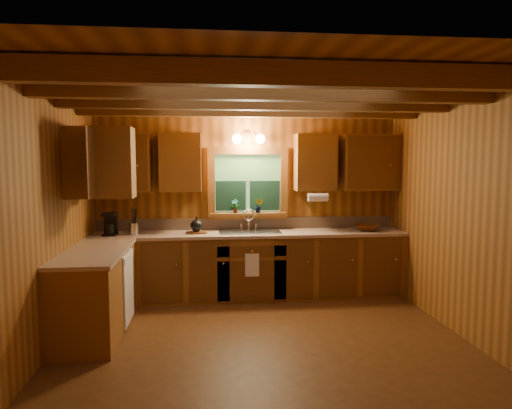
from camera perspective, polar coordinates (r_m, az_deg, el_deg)
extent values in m
plane|color=#522F13|center=(5.02, 1.02, -16.42)|extent=(4.20, 4.20, 0.00)
plane|color=brown|center=(4.72, 1.07, 14.36)|extent=(4.20, 4.20, 0.00)
plane|color=brown|center=(6.57, -1.02, 0.46)|extent=(4.20, 0.00, 4.20)
plane|color=brown|center=(2.84, 5.86, -6.08)|extent=(4.20, 0.00, 4.20)
plane|color=brown|center=(4.90, -24.14, -1.70)|extent=(0.00, 3.80, 3.80)
plane|color=brown|center=(5.37, 23.86, -1.10)|extent=(0.00, 3.80, 3.80)
cube|color=brown|center=(3.53, 3.61, 15.60)|extent=(4.20, 0.14, 0.18)
cube|color=brown|center=(4.31, 1.76, 13.74)|extent=(4.20, 0.14, 0.18)
cube|color=brown|center=(5.10, 0.49, 12.44)|extent=(4.20, 0.14, 0.18)
cube|color=brown|center=(5.89, -0.42, 11.49)|extent=(4.20, 0.14, 0.18)
cube|color=brown|center=(6.40, -0.76, -7.56)|extent=(4.20, 0.62, 0.86)
cube|color=brown|center=(5.44, -19.04, -10.21)|extent=(0.62, 1.60, 0.86)
cube|color=tan|center=(6.32, -0.77, -3.58)|extent=(4.20, 0.66, 0.04)
cube|color=tan|center=(5.33, -19.09, -5.55)|extent=(0.64, 1.60, 0.04)
cube|color=tan|center=(6.59, -1.01, -2.32)|extent=(4.20, 0.02, 0.16)
cube|color=white|center=(5.56, -15.32, -9.75)|extent=(0.02, 0.60, 0.80)
cube|color=brown|center=(6.45, -16.17, 4.96)|extent=(0.78, 0.34, 0.78)
cube|color=brown|center=(6.36, -9.21, 5.10)|extent=(0.55, 0.34, 0.78)
cube|color=brown|center=(6.53, 7.20, 5.13)|extent=(0.55, 0.34, 0.78)
cube|color=brown|center=(6.75, 13.68, 5.03)|extent=(0.78, 0.34, 0.78)
cube|color=brown|center=(5.47, -20.46, 4.80)|extent=(0.34, 1.10, 0.78)
cube|color=brown|center=(6.51, -1.00, 6.58)|extent=(1.12, 0.08, 0.10)
cube|color=brown|center=(6.55, -0.99, -1.31)|extent=(1.12, 0.08, 0.10)
cube|color=brown|center=(6.49, -5.49, 2.58)|extent=(0.10, 0.08, 0.80)
cube|color=brown|center=(6.58, 3.43, 2.64)|extent=(0.10, 0.08, 0.80)
cube|color=#3E7531|center=(6.55, -1.02, 2.63)|extent=(0.92, 0.01, 0.80)
cube|color=black|center=(6.52, -3.10, 1.06)|extent=(0.42, 0.02, 0.42)
cube|color=black|center=(6.56, 1.08, 1.10)|extent=(0.42, 0.02, 0.42)
cylinder|color=black|center=(6.53, -1.01, 2.80)|extent=(0.92, 0.01, 0.01)
cube|color=brown|center=(6.51, -0.96, -1.18)|extent=(1.06, 0.14, 0.04)
cylinder|color=black|center=(6.52, -1.01, 8.60)|extent=(0.08, 0.03, 0.08)
cylinder|color=black|center=(6.45, -1.85, 8.63)|extent=(0.09, 0.17, 0.08)
cylinder|color=black|center=(6.47, -0.07, 8.62)|extent=(0.09, 0.17, 0.08)
sphere|color=#FFE0A5|center=(6.38, -2.35, 8.03)|extent=(0.13, 0.13, 0.13)
sphere|color=#FFE0A5|center=(6.41, 0.53, 8.03)|extent=(0.13, 0.13, 0.13)
cylinder|color=white|center=(6.35, 7.57, 0.88)|extent=(0.27, 0.11, 0.11)
cube|color=white|center=(6.07, -0.47, -7.42)|extent=(0.18, 0.01, 0.30)
cube|color=silver|center=(6.32, -0.78, -3.34)|extent=(0.82, 0.48, 0.02)
cube|color=#262628|center=(6.32, -2.50, -3.95)|extent=(0.34, 0.40, 0.14)
cube|color=#262628|center=(6.35, 0.93, -3.89)|extent=(0.34, 0.40, 0.14)
cylinder|color=silver|center=(6.49, -0.93, -2.19)|extent=(0.04, 0.04, 0.22)
torus|color=silver|center=(6.41, -0.88, -1.28)|extent=(0.16, 0.02, 0.16)
cube|color=black|center=(6.33, -17.40, -3.49)|extent=(0.17, 0.20, 0.03)
cube|color=black|center=(6.38, -17.32, -2.13)|extent=(0.17, 0.07, 0.28)
cube|color=black|center=(6.28, -17.50, -1.13)|extent=(0.17, 0.19, 0.04)
cylinder|color=black|center=(6.30, -17.47, -2.82)|extent=(0.10, 0.10, 0.12)
cylinder|color=silver|center=(6.32, -14.71, -2.88)|extent=(0.12, 0.12, 0.15)
cylinder|color=black|center=(6.29, -14.90, -1.49)|extent=(0.03, 0.04, 0.22)
cylinder|color=black|center=(6.30, -14.74, -1.48)|extent=(0.01, 0.01, 0.22)
cylinder|color=black|center=(6.31, -14.58, -1.47)|extent=(0.03, 0.04, 0.22)
cylinder|color=black|center=(6.32, -14.47, -1.46)|extent=(0.04, 0.06, 0.22)
cube|color=#573112|center=(6.26, -7.28, -3.41)|extent=(0.28, 0.22, 0.02)
sphere|color=black|center=(6.25, -7.29, -2.59)|extent=(0.16, 0.16, 0.16)
cylinder|color=black|center=(6.24, -7.30, -1.67)|extent=(0.03, 0.03, 0.04)
imported|color=#48230C|center=(6.62, 13.47, -2.76)|extent=(0.43, 0.43, 0.09)
imported|color=#573112|center=(6.48, -2.58, -0.18)|extent=(0.11, 0.09, 0.19)
imported|color=#573112|center=(6.49, 0.32, -0.15)|extent=(0.13, 0.11, 0.20)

